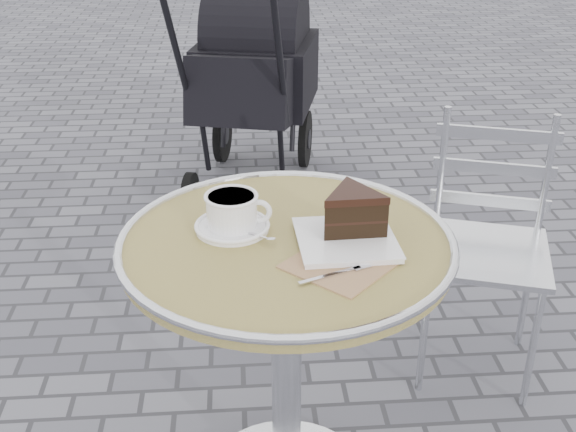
{
  "coord_description": "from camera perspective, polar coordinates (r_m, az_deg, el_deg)",
  "views": [
    {
      "loc": [
        -0.1,
        -1.33,
        1.46
      ],
      "look_at": [
        0.0,
        0.01,
        0.78
      ],
      "focal_mm": 45.0,
      "sensor_mm": 36.0,
      "label": 1
    }
  ],
  "objects": [
    {
      "name": "cafe_table",
      "position": [
        1.61,
        -0.13,
        -7.02
      ],
      "size": [
        0.72,
        0.72,
        0.74
      ],
      "color": "silver",
      "rests_on": "ground"
    },
    {
      "name": "baby_stroller",
      "position": [
        3.43,
        -2.81,
        10.18
      ],
      "size": [
        0.69,
        1.11,
        1.08
      ],
      "rotation": [
        0.0,
        0.0,
        -0.23
      ],
      "color": "black",
      "rests_on": "ground"
    },
    {
      "name": "bistro_chair",
      "position": [
        2.24,
        15.6,
        0.06
      ],
      "size": [
        0.45,
        0.45,
        0.8
      ],
      "rotation": [
        0.0,
        0.0,
        -0.31
      ],
      "color": "silver",
      "rests_on": "ground"
    },
    {
      "name": "cake_plate_set",
      "position": [
        1.51,
        5.02,
        -0.18
      ],
      "size": [
        0.28,
        0.34,
        0.11
      ],
      "rotation": [
        0.0,
        0.0,
        0.04
      ],
      "color": "#A07658",
      "rests_on": "cafe_table"
    },
    {
      "name": "cappuccino_set",
      "position": [
        1.55,
        -4.39,
        0.13
      ],
      "size": [
        0.17,
        0.16,
        0.08
      ],
      "rotation": [
        0.0,
        0.0,
        -0.13
      ],
      "color": "white",
      "rests_on": "cafe_table"
    }
  ]
}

